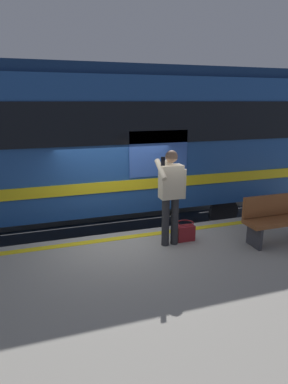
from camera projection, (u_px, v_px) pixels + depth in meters
ground_plane at (125, 269)px, 6.91m from camera, size 24.93×24.93×0.00m
platform at (171, 327)px, 4.50m from camera, size 16.17×5.00×0.87m
safety_line at (128, 237)px, 6.40m from camera, size 15.84×0.16×0.01m
track_rail_near at (109, 237)px, 8.34m from camera, size 21.02×0.08×0.16m
track_rail_far at (99, 219)px, 9.65m from camera, size 21.02×0.08×0.16m
train_carriage at (48, 139)px, 7.93m from camera, size 13.26×3.04×4.07m
passenger at (171, 190)px, 5.81m from camera, size 0.57×0.55×1.77m
handbag at (185, 232)px, 6.21m from camera, size 0.35×0.32×0.37m
bench at (282, 217)px, 6.10m from camera, size 1.54×0.44×0.90m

